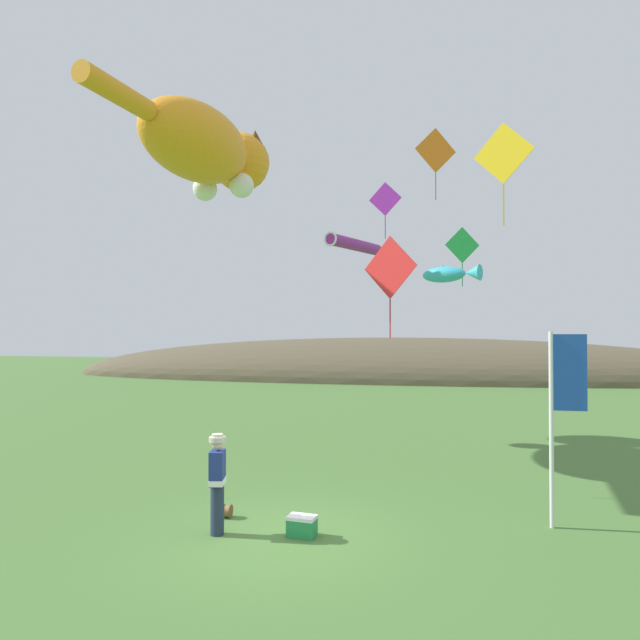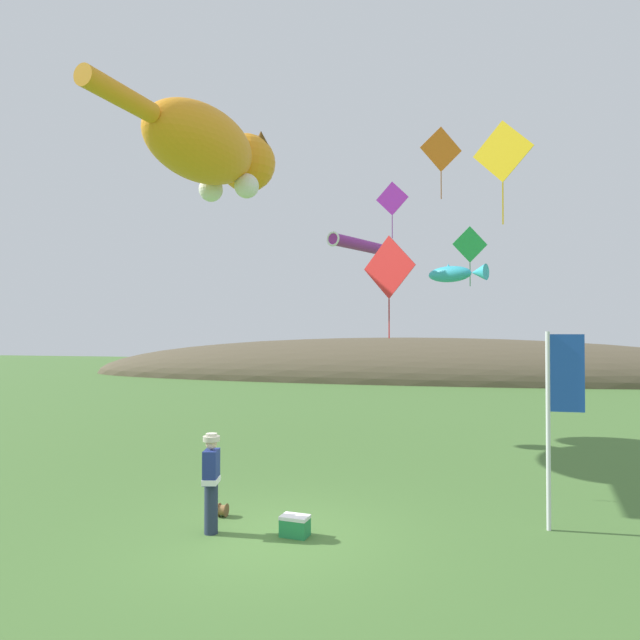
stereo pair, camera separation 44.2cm
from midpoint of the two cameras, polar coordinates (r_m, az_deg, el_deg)
ground_plane at (r=10.68m, az=-3.95°, el=-20.81°), size 120.00×120.00×0.00m
distant_hill_ridge at (r=43.57m, az=9.26°, el=-5.77°), size 52.51×12.06×6.12m
festival_attendant at (r=10.66m, az=-9.62°, el=-15.46°), size 0.34×0.46×1.77m
kite_spool at (r=11.75m, az=-8.58°, el=-18.28°), size 0.17×0.25×0.25m
picnic_cooler at (r=10.62m, az=-1.26°, el=-19.89°), size 0.53×0.39×0.36m
festival_banner_pole at (r=11.32m, az=23.74°, el=-7.39°), size 0.66×0.08×3.59m
kite_giant_cat at (r=19.52m, az=-10.08°, el=16.35°), size 3.19×8.94×2.72m
kite_fish_windsock at (r=19.88m, az=14.07°, el=4.53°), size 2.10×1.37×0.63m
kite_tube_streamer at (r=17.67m, az=4.55°, el=7.54°), size 1.47×2.73×0.44m
kite_diamond_gold at (r=13.31m, az=18.74°, el=15.62°), size 1.21×0.59×2.23m
kite_diamond_orange at (r=20.08m, az=12.65°, el=16.29°), size 1.34×0.71×2.41m
kite_diamond_green at (r=22.72m, az=15.31°, el=7.27°), size 1.32×0.51×2.30m
kite_diamond_red at (r=13.14m, az=7.88°, el=5.20°), size 1.26×0.75×2.35m
kite_diamond_violet at (r=22.99m, az=7.79°, el=11.91°), size 1.31×0.31×2.24m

